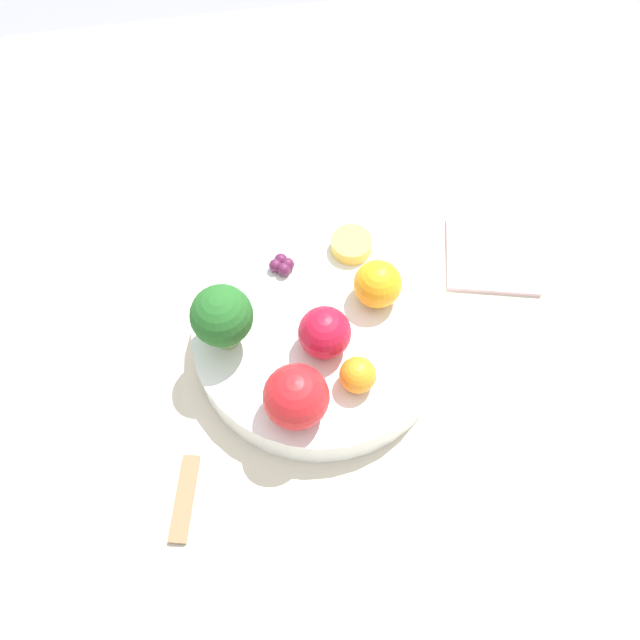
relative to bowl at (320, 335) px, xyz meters
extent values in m
plane|color=gray|center=(0.00, 0.00, -0.04)|extent=(6.00, 6.00, 0.00)
cube|color=beige|center=(0.00, 0.00, -0.03)|extent=(1.20, 1.20, 0.02)
cylinder|color=white|center=(0.00, 0.00, 0.00)|extent=(0.26, 0.26, 0.04)
cylinder|color=#8CB76B|center=(0.09, 0.00, 0.03)|extent=(0.02, 0.02, 0.03)
sphere|color=#236023|center=(0.09, 0.00, 0.07)|extent=(0.06, 0.06, 0.06)
sphere|color=#B7142D|center=(0.00, 0.02, 0.05)|extent=(0.05, 0.05, 0.05)
sphere|color=red|center=(0.04, 0.09, 0.05)|extent=(0.06, 0.06, 0.06)
sphere|color=orange|center=(-0.02, 0.07, 0.04)|extent=(0.04, 0.04, 0.04)
sphere|color=orange|center=(-0.06, -0.02, 0.04)|extent=(0.05, 0.05, 0.05)
sphere|color=#5B1E42|center=(0.03, -0.08, 0.03)|extent=(0.01, 0.01, 0.01)
sphere|color=#5B1E42|center=(0.03, -0.07, 0.03)|extent=(0.01, 0.01, 0.01)
sphere|color=#5B1E42|center=(0.02, -0.08, 0.03)|extent=(0.01, 0.01, 0.01)
sphere|color=#5B1E42|center=(0.03, -0.08, 0.03)|extent=(0.01, 0.01, 0.01)
cylinder|color=#F4CC4C|center=(-0.05, -0.09, 0.03)|extent=(0.04, 0.04, 0.02)
cube|color=beige|center=(-0.22, -0.08, -0.02)|extent=(0.13, 0.13, 0.01)
cube|color=olive|center=(0.15, 0.14, -0.02)|extent=(0.04, 0.08, 0.01)
camera|label=1|loc=(0.06, 0.31, 0.56)|focal=35.00mm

